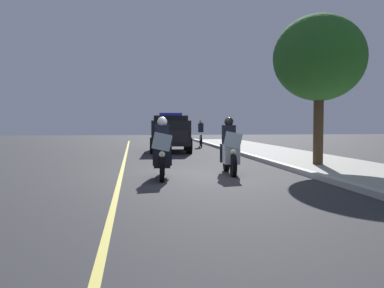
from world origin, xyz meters
TOP-DOWN VIEW (x-y plane):
  - ground_plane at (0.00, 0.00)m, footprint 80.00×80.00m
  - curb_strip at (0.00, 3.29)m, footprint 48.00×0.24m
  - sidewalk_strip at (0.00, 5.19)m, footprint 48.00×3.60m
  - lane_stripe_center at (0.00, -2.15)m, footprint 48.00×0.12m
  - police_motorcycle_lead_left at (0.52, -0.97)m, footprint 2.14×0.62m
  - police_motorcycle_lead_right at (-0.23, 1.11)m, footprint 2.14×0.62m
  - police_suv at (-10.48, 0.19)m, footprint 5.03×2.36m
  - cyclist_background at (-14.50, 2.42)m, footprint 1.76×0.34m
  - tree_mid_block at (-1.77, 4.59)m, footprint 3.17×3.17m

SIDE VIEW (x-z plane):
  - ground_plane at x=0.00m, z-range 0.00..0.00m
  - lane_stripe_center at x=0.00m, z-range 0.00..0.01m
  - sidewalk_strip at x=0.00m, z-range 0.00..0.10m
  - curb_strip at x=0.00m, z-range 0.00..0.15m
  - police_motorcycle_lead_left at x=0.52m, z-range -0.16..1.56m
  - police_motorcycle_lead_right at x=-0.23m, z-range -0.16..1.56m
  - cyclist_background at x=-14.50m, z-range 0.00..1.69m
  - police_suv at x=-10.48m, z-range 0.04..2.09m
  - tree_mid_block at x=-1.77m, z-range 1.18..6.34m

